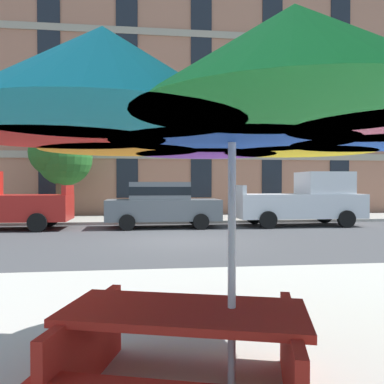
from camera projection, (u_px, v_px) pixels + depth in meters
ground_plane at (182, 241)px, 12.00m from camera, size 120.00×120.00×0.00m
sidewalk_far at (167, 219)px, 18.74m from camera, size 56.00×3.60×0.12m
apartment_building at (159, 90)px, 26.71m from camera, size 38.68×12.08×16.00m
sedan_gray at (162, 203)px, 15.60m from camera, size 4.40×1.98×1.78m
pickup_white at (304, 201)px, 16.32m from camera, size 5.10×2.12×2.20m
street_tree_left at (59, 156)px, 18.26m from camera, size 2.82×2.53×4.23m
patio_umbrella at (232, 109)px, 2.96m from camera, size 3.89×3.89×2.57m
picnic_table at (184, 346)px, 2.98m from camera, size 2.16×1.97×0.77m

